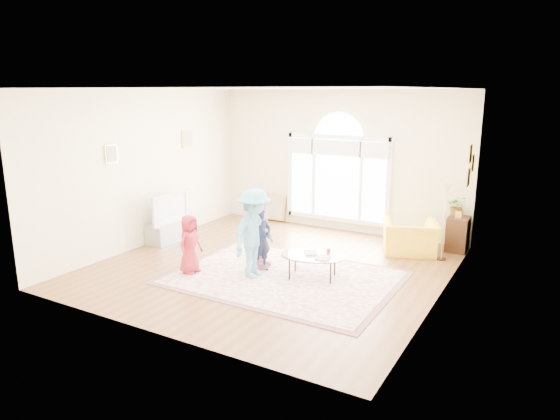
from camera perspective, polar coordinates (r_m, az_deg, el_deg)
The scene contains 17 objects.
ground at distance 9.27m, azimuth -1.00°, elevation -6.49°, with size 6.00×6.00×0.00m, color brown.
room_shell at distance 11.35m, azimuth 6.38°, elevation 5.30°, with size 6.00×6.00×6.00m.
area_rug at distance 8.73m, azimuth 0.42°, elevation -7.71°, with size 3.60×2.60×0.02m, color beige.
rug_border at distance 8.73m, azimuth 0.42°, elevation -7.73°, with size 3.80×2.80×0.01m, color #805254.
tv_console at distance 11.01m, azimuth -12.59°, elevation -2.42°, with size 0.45×1.00×0.42m, color gray.
television at distance 10.88m, azimuth -12.70°, elevation 0.28°, with size 0.17×1.12×0.65m.
coffee_table at distance 8.59m, azimuth 3.74°, elevation -5.31°, with size 1.25×0.96×0.54m.
armchair at distance 10.21m, azimuth 14.64°, elevation -3.06°, with size 1.03×0.90×0.67m, color yellow.
side_cabinet at distance 10.68m, azimuth 19.64°, elevation -2.61°, with size 0.40×0.50×0.70m, color black.
floor_lamp at distance 9.82m, azimuth 18.44°, elevation 1.73°, with size 0.25×0.25×1.51m.
plant_pedestal at distance 10.79m, azimuth 19.33°, elevation -2.43°, with size 0.20×0.20×0.70m, color white.
potted_plant at distance 10.66m, azimuth 19.56°, elevation 0.45°, with size 0.37×0.32×0.41m, color #33722D.
leaning_picture at distance 12.49m, azimuth -1.00°, elevation -1.20°, with size 0.80×0.05×0.62m, color tan.
child_red at distance 8.92m, azimuth -10.27°, elevation -3.82°, with size 0.51×0.33×1.05m, color maroon.
child_navy at distance 8.85m, azimuth -2.20°, elevation -3.42°, with size 0.42×0.27×1.15m, color #161C37.
child_pink at distance 8.97m, azimuth -2.16°, elevation -2.49°, with size 0.79×0.33×1.36m, color #E7A0BB.
child_blue at distance 8.53m, azimuth -2.97°, elevation -2.66°, with size 1.00×0.58×1.55m, color #5BA2C7.
Camera 1 is at (4.47, -7.48, 3.16)m, focal length 32.00 mm.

